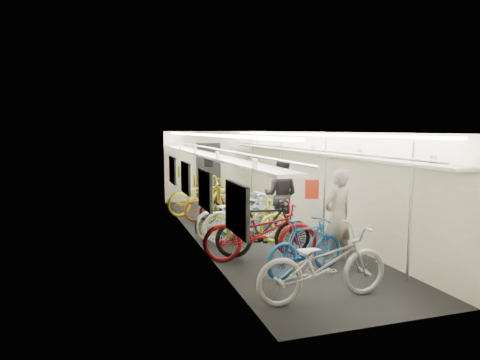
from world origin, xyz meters
TOP-DOWN VIEW (x-y plane):
  - train_car_shell at (-0.36, 0.71)m, footprint 10.00×10.00m
  - bicycle_0 at (-0.42, -4.05)m, footprint 2.09×0.79m
  - bicycle_1 at (-0.17, -2.98)m, footprint 1.71×0.88m
  - bicycle_2 at (-0.64, -2.03)m, footprint 2.25×1.19m
  - bicycle_3 at (-0.50, -1.81)m, footprint 1.94×0.84m
  - bicycle_4 at (-0.51, -0.73)m, footprint 1.99×1.04m
  - bicycle_5 at (-0.53, -0.63)m, footprint 1.95×0.77m
  - bicycle_6 at (-0.63, -0.06)m, footprint 2.09×1.28m
  - bicycle_7 at (-0.23, 0.22)m, footprint 1.67×0.84m
  - bicycle_8 at (-0.56, 1.61)m, footprint 1.81×0.88m
  - bicycle_9 at (-0.27, 1.48)m, footprint 1.63×0.52m
  - bicycle_10 at (-0.75, 2.70)m, footprint 2.20×1.16m
  - passenger_near at (0.67, -2.55)m, footprint 0.73×0.57m
  - passenger_mid at (0.67, 0.12)m, footprint 1.07×1.02m
  - backpack at (0.55, -1.75)m, footprint 0.29×0.21m

SIDE VIEW (x-z plane):
  - bicycle_8 at x=-0.56m, z-range 0.00..0.91m
  - bicycle_7 at x=-0.23m, z-range 0.00..0.97m
  - bicycle_9 at x=-0.27m, z-range 0.00..0.97m
  - bicycle_1 at x=-0.17m, z-range 0.00..0.99m
  - bicycle_4 at x=-0.51m, z-range 0.00..1.00m
  - bicycle_6 at x=-0.63m, z-range 0.00..1.04m
  - bicycle_0 at x=-0.42m, z-range 0.00..1.09m
  - bicycle_10 at x=-0.75m, z-range 0.00..1.10m
  - bicycle_2 at x=-0.64m, z-range 0.00..1.13m
  - bicycle_3 at x=-0.50m, z-range 0.00..1.13m
  - bicycle_5 at x=-0.53m, z-range 0.00..1.14m
  - passenger_mid at x=0.67m, z-range 0.00..1.74m
  - passenger_near at x=0.67m, z-range 0.00..1.75m
  - backpack at x=0.55m, z-range 1.09..1.47m
  - train_car_shell at x=-0.36m, z-range -3.34..6.66m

